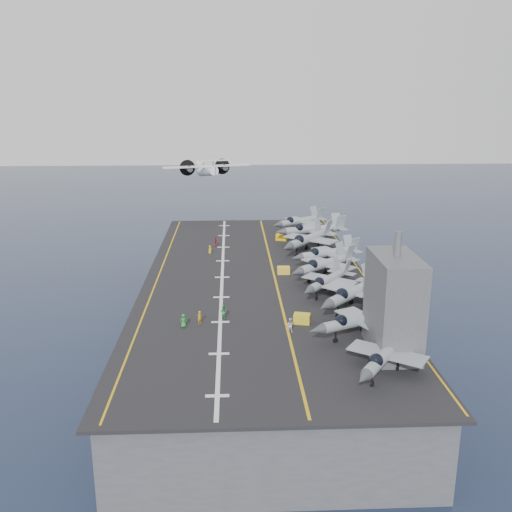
{
  "coord_description": "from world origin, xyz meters",
  "views": [
    {
      "loc": [
        -4.33,
        -93.13,
        40.61
      ],
      "look_at": [
        0.0,
        4.0,
        13.0
      ],
      "focal_mm": 40.0,
      "sensor_mm": 36.0,
      "label": 1
    }
  ],
  "objects_px": {
    "island_superstructure": "(395,293)",
    "tow_cart_a": "(302,319)",
    "transport_plane": "(207,171)",
    "fighter_jet_0": "(385,354)"
  },
  "relations": [
    {
      "from": "island_superstructure",
      "to": "fighter_jet_0",
      "type": "xyz_separation_m",
      "value": [
        -2.28,
        -5.55,
        -5.2
      ]
    },
    {
      "from": "island_superstructure",
      "to": "tow_cart_a",
      "type": "xyz_separation_m",
      "value": [
        -9.82,
        9.17,
        -6.83
      ]
    },
    {
      "from": "fighter_jet_0",
      "to": "island_superstructure",
      "type": "bearing_deg",
      "value": 67.67
    },
    {
      "from": "tow_cart_a",
      "to": "transport_plane",
      "type": "xyz_separation_m",
      "value": [
        -15.37,
        71.71,
        10.9
      ]
    },
    {
      "from": "fighter_jet_0",
      "to": "transport_plane",
      "type": "xyz_separation_m",
      "value": [
        -22.91,
        86.44,
        9.26
      ]
    },
    {
      "from": "tow_cart_a",
      "to": "transport_plane",
      "type": "height_order",
      "value": "transport_plane"
    },
    {
      "from": "island_superstructure",
      "to": "tow_cart_a",
      "type": "distance_m",
      "value": 15.07
    },
    {
      "from": "fighter_jet_0",
      "to": "tow_cart_a",
      "type": "bearing_deg",
      "value": 117.1
    },
    {
      "from": "tow_cart_a",
      "to": "island_superstructure",
      "type": "bearing_deg",
      "value": -43.04
    },
    {
      "from": "island_superstructure",
      "to": "transport_plane",
      "type": "height_order",
      "value": "island_superstructure"
    }
  ]
}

